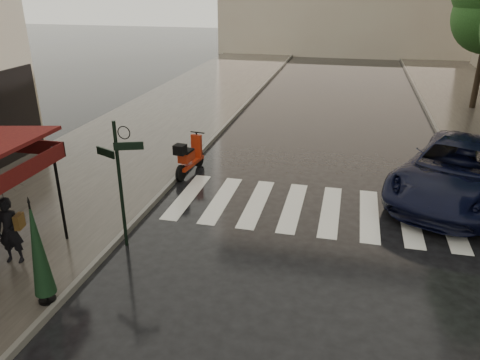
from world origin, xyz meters
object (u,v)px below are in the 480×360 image
at_px(scooter, 189,157).
at_px(parked_car, 459,171).
at_px(pedestrian_with_umbrella, 3,197).
at_px(parasol_back, 38,249).

height_order(scooter, parked_car, parked_car).
distance_m(pedestrian_with_umbrella, parasol_back, 1.94).
bearing_deg(parasol_back, parked_car, 39.93).
relative_size(scooter, parked_car, 0.31).
bearing_deg(parked_car, pedestrian_with_umbrella, -125.47).
xyz_separation_m(pedestrian_with_umbrella, parked_car, (10.20, 6.13, -0.85)).
bearing_deg(pedestrian_with_umbrella, parasol_back, -46.54).
bearing_deg(pedestrian_with_umbrella, parked_car, 20.09).
bearing_deg(scooter, pedestrian_with_umbrella, -100.92).
relative_size(pedestrian_with_umbrella, scooter, 1.25).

